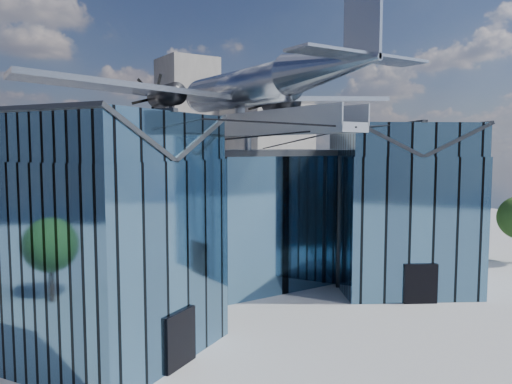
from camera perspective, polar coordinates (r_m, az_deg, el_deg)
ground_plane at (r=32.31m, az=2.00°, el=-13.10°), size 120.00×120.00×0.00m
museum at (r=35.88m, az=-3.36°, el=-2.19°), size 32.88×24.50×17.60m
bg_towers at (r=77.91m, az=-19.14°, el=4.78°), size 77.00×24.50×26.00m
tree_side_e at (r=49.73m, az=22.48°, el=-2.93°), size 4.20×4.20×5.12m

